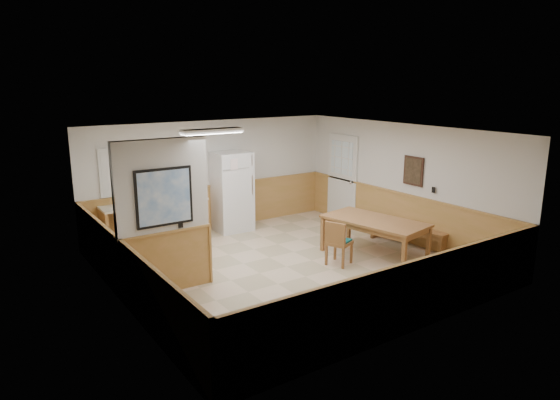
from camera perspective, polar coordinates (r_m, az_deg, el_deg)
ground at (r=9.34m, az=0.76°, el=-7.61°), size 6.00×6.00×0.00m
ceiling at (r=8.75m, az=0.81°, el=7.83°), size 6.00×6.00×0.02m
back_wall at (r=11.50m, az=-7.78°, el=2.79°), size 6.00×0.02×2.50m
right_wall at (r=10.92m, az=13.83°, el=1.94°), size 0.02×6.00×2.50m
left_wall at (r=7.72m, az=-17.87°, el=-3.08°), size 0.02×6.00×2.50m
wainscot_back at (r=11.65m, az=-7.62°, el=-0.85°), size 6.00×0.04×1.00m
wainscot_right at (r=11.07m, az=13.55°, el=-1.87°), size 0.04×6.00×1.00m
wainscot_left at (r=7.96m, az=-17.34°, el=-8.24°), size 0.04×6.00×1.00m
partition_wall at (r=8.12m, az=-13.19°, el=-2.09°), size 1.50×0.20×2.50m
kitchen_counter at (r=10.92m, az=-12.59°, el=-2.24°), size 2.20×0.61×1.00m
exterior_door at (r=12.26m, az=7.12°, el=2.53°), size 0.07×1.02×2.15m
kitchen_window at (r=10.68m, az=-17.92°, el=3.07°), size 0.80×0.04×1.00m
wall_painting at (r=10.64m, az=14.99°, el=3.23°), size 0.04×0.50×0.60m
fluorescent_fixture at (r=9.47m, az=-7.76°, el=7.82°), size 1.20×0.30×0.09m
refrigerator at (r=11.39m, az=-5.50°, el=0.97°), size 0.83×0.74×1.81m
dining_table at (r=9.82m, az=10.74°, el=-2.71°), size 1.36×2.14×0.75m
dining_bench at (r=10.71m, az=14.55°, el=-3.30°), size 0.63×1.78×0.45m
dining_chair at (r=9.30m, az=6.57°, el=-4.57°), size 0.66×0.56×0.85m
fire_extinguisher at (r=11.03m, az=-9.83°, el=1.43°), size 0.12×0.12×0.44m
soap_bottle at (r=10.47m, az=-18.01°, el=-0.09°), size 0.09×0.09×0.25m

